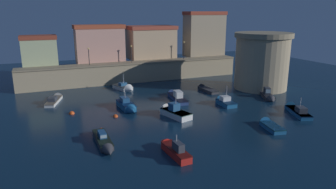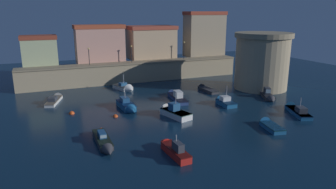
{
  "view_description": "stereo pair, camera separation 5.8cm",
  "coord_description": "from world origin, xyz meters",
  "px_view_note": "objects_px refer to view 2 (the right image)",
  "views": [
    {
      "loc": [
        -16.74,
        -37.22,
        12.79
      ],
      "look_at": [
        0.0,
        2.7,
        1.25
      ],
      "focal_mm": 33.18,
      "sensor_mm": 36.0,
      "label": 1
    },
    {
      "loc": [
        -16.68,
        -37.24,
        12.79
      ],
      "look_at": [
        0.0,
        2.7,
        1.25
      ],
      "focal_mm": 33.18,
      "sensor_mm": 36.0,
      "label": 2
    }
  ],
  "objects_px": {
    "moored_boat_11": "(56,99)",
    "quay_lamp_0": "(89,53)",
    "moored_boat_10": "(173,149)",
    "moored_boat_7": "(125,88)",
    "quay_lamp_2": "(184,47)",
    "moored_boat_6": "(295,110)",
    "moored_boat_9": "(127,106)",
    "quay_lamp_1": "(131,51)",
    "mooring_buoy_1": "(115,117)",
    "moored_boat_2": "(205,89)",
    "moored_boat_3": "(176,96)",
    "moored_boat_0": "(269,125)",
    "moored_boat_4": "(172,111)",
    "moored_boat_8": "(269,96)",
    "moored_boat_1": "(104,142)",
    "mooring_buoy_2": "(72,114)",
    "fortress_tower": "(262,61)",
    "mooring_buoy_0": "(101,130)",
    "moored_boat_5": "(224,101)"
  },
  "relations": [
    {
      "from": "moored_boat_5",
      "to": "mooring_buoy_0",
      "type": "xyz_separation_m",
      "value": [
        -18.18,
        -3.3,
        -0.42
      ]
    },
    {
      "from": "quay_lamp_0",
      "to": "moored_boat_8",
      "type": "relative_size",
      "value": 0.61
    },
    {
      "from": "moored_boat_10",
      "to": "mooring_buoy_1",
      "type": "height_order",
      "value": "moored_boat_10"
    },
    {
      "from": "moored_boat_11",
      "to": "moored_boat_4",
      "type": "bearing_deg",
      "value": -116.05
    },
    {
      "from": "quay_lamp_1",
      "to": "moored_boat_6",
      "type": "relative_size",
      "value": 0.47
    },
    {
      "from": "moored_boat_3",
      "to": "moored_boat_10",
      "type": "xyz_separation_m",
      "value": [
        -7.96,
        -17.23,
        0.04
      ]
    },
    {
      "from": "moored_boat_4",
      "to": "moored_boat_6",
      "type": "xyz_separation_m",
      "value": [
        15.53,
        -5.12,
        -0.15
      ]
    },
    {
      "from": "moored_boat_2",
      "to": "moored_boat_3",
      "type": "height_order",
      "value": "moored_boat_3"
    },
    {
      "from": "moored_boat_7",
      "to": "quay_lamp_2",
      "type": "bearing_deg",
      "value": 96.19
    },
    {
      "from": "quay_lamp_0",
      "to": "moored_boat_1",
      "type": "distance_m",
      "value": 27.94
    },
    {
      "from": "quay_lamp_0",
      "to": "moored_boat_3",
      "type": "distance_m",
      "value": 18.42
    },
    {
      "from": "moored_boat_0",
      "to": "moored_boat_1",
      "type": "bearing_deg",
      "value": 95.09
    },
    {
      "from": "moored_boat_6",
      "to": "quay_lamp_2",
      "type": "bearing_deg",
      "value": 29.37
    },
    {
      "from": "quay_lamp_2",
      "to": "moored_boat_7",
      "type": "xyz_separation_m",
      "value": [
        -13.78,
        -6.02,
        -5.63
      ]
    },
    {
      "from": "mooring_buoy_0",
      "to": "moored_boat_6",
      "type": "bearing_deg",
      "value": -7.92
    },
    {
      "from": "moored_boat_3",
      "to": "moored_boat_4",
      "type": "distance_m",
      "value": 7.87
    },
    {
      "from": "moored_boat_1",
      "to": "mooring_buoy_0",
      "type": "xyz_separation_m",
      "value": [
        0.52,
        4.43,
        -0.36
      ]
    },
    {
      "from": "moored_boat_0",
      "to": "mooring_buoy_2",
      "type": "relative_size",
      "value": 6.16
    },
    {
      "from": "moored_boat_6",
      "to": "moored_boat_11",
      "type": "relative_size",
      "value": 1.0
    },
    {
      "from": "moored_boat_1",
      "to": "mooring_buoy_0",
      "type": "height_order",
      "value": "moored_boat_1"
    },
    {
      "from": "moored_boat_1",
      "to": "mooring_buoy_2",
      "type": "xyz_separation_m",
      "value": [
        -1.9,
        11.59,
        -0.36
      ]
    },
    {
      "from": "quay_lamp_0",
      "to": "moored_boat_10",
      "type": "distance_m",
      "value": 31.96
    },
    {
      "from": "quay_lamp_2",
      "to": "moored_boat_6",
      "type": "height_order",
      "value": "quay_lamp_2"
    },
    {
      "from": "moored_boat_8",
      "to": "mooring_buoy_1",
      "type": "relative_size",
      "value": 7.64
    },
    {
      "from": "moored_boat_8",
      "to": "moored_boat_11",
      "type": "relative_size",
      "value": 0.75
    },
    {
      "from": "fortress_tower",
      "to": "moored_boat_10",
      "type": "relative_size",
      "value": 1.79
    },
    {
      "from": "quay_lamp_2",
      "to": "moored_boat_3",
      "type": "bearing_deg",
      "value": -119.71
    },
    {
      "from": "moored_boat_9",
      "to": "mooring_buoy_0",
      "type": "height_order",
      "value": "moored_boat_9"
    },
    {
      "from": "moored_boat_4",
      "to": "moored_boat_9",
      "type": "height_order",
      "value": "moored_boat_4"
    },
    {
      "from": "moored_boat_1",
      "to": "mooring_buoy_2",
      "type": "distance_m",
      "value": 11.75
    },
    {
      "from": "moored_boat_2",
      "to": "moored_boat_0",
      "type": "bearing_deg",
      "value": 171.49
    },
    {
      "from": "moored_boat_4",
      "to": "fortress_tower",
      "type": "bearing_deg",
      "value": -84.82
    },
    {
      "from": "quay_lamp_1",
      "to": "quay_lamp_2",
      "type": "bearing_deg",
      "value": 0.0
    },
    {
      "from": "moored_boat_11",
      "to": "fortress_tower",
      "type": "bearing_deg",
      "value": -81.48
    },
    {
      "from": "moored_boat_9",
      "to": "mooring_buoy_1",
      "type": "relative_size",
      "value": 8.66
    },
    {
      "from": "moored_boat_5",
      "to": "moored_boat_11",
      "type": "relative_size",
      "value": 0.64
    },
    {
      "from": "mooring_buoy_1",
      "to": "moored_boat_1",
      "type": "bearing_deg",
      "value": -110.41
    },
    {
      "from": "moored_boat_6",
      "to": "moored_boat_9",
      "type": "xyz_separation_m",
      "value": [
        -20.08,
        9.64,
        0.13
      ]
    },
    {
      "from": "moored_boat_0",
      "to": "mooring_buoy_1",
      "type": "relative_size",
      "value": 6.97
    },
    {
      "from": "moored_boat_8",
      "to": "moored_boat_11",
      "type": "distance_m",
      "value": 32.01
    },
    {
      "from": "moored_boat_3",
      "to": "moored_boat_11",
      "type": "xyz_separation_m",
      "value": [
        -16.98,
        5.67,
        -0.11
      ]
    },
    {
      "from": "quay_lamp_1",
      "to": "mooring_buoy_1",
      "type": "bearing_deg",
      "value": -112.22
    },
    {
      "from": "moored_boat_3",
      "to": "mooring_buoy_1",
      "type": "distance_m",
      "value": 11.55
    },
    {
      "from": "moored_boat_11",
      "to": "quay_lamp_0",
      "type": "bearing_deg",
      "value": -19.96
    },
    {
      "from": "quay_lamp_0",
      "to": "moored_boat_11",
      "type": "height_order",
      "value": "quay_lamp_0"
    },
    {
      "from": "mooring_buoy_2",
      "to": "moored_boat_10",
      "type": "bearing_deg",
      "value": -64.61
    },
    {
      "from": "moored_boat_9",
      "to": "moored_boat_11",
      "type": "height_order",
      "value": "moored_boat_9"
    },
    {
      "from": "moored_boat_1",
      "to": "moored_boat_10",
      "type": "height_order",
      "value": "moored_boat_10"
    },
    {
      "from": "moored_boat_3",
      "to": "mooring_buoy_1",
      "type": "bearing_deg",
      "value": 121.26
    },
    {
      "from": "quay_lamp_2",
      "to": "mooring_buoy_1",
      "type": "relative_size",
      "value": 5.35
    }
  ]
}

